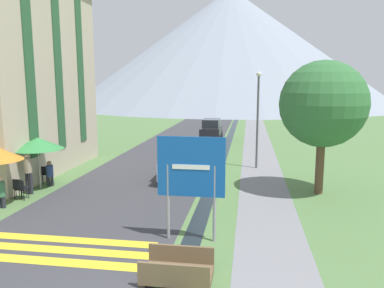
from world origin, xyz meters
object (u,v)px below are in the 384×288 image
Objects in this scene: streetlamp at (258,112)px; person_seated_far at (1,191)px; parked_car_near at (183,161)px; hotel_building at (14,61)px; person_standing_terrace at (28,170)px; person_seated_near at (50,172)px; road_sign at (191,174)px; tree_by_path at (323,104)px; footbridge at (178,271)px; cafe_chair_near_left at (21,188)px; cafe_chair_near_right at (19,187)px; parked_car_far at (211,129)px; cafe_umbrella_middle_green at (38,143)px; cafe_chair_far_left at (47,173)px.

person_seated_far is at bearing -139.05° from streetlamp.
person_seated_far is at bearing -137.79° from parked_car_near.
hotel_building reaches higher than person_seated_far.
person_seated_near is at bearing 80.71° from person_standing_terrace.
road_sign is 8.05m from person_seated_far.
person_standing_terrace is 0.32× the size of tree_by_path.
cafe_chair_near_left is (-7.59, 5.30, 0.29)m from footbridge.
road_sign is 3.78× the size of cafe_chair_near_left.
parked_car_near is at bearing 18.19° from cafe_chair_near_right.
parked_car_far is (-1.45, 20.77, -1.17)m from road_sign.
road_sign is 1.36× the size of cafe_umbrella_middle_green.
road_sign is 3.02m from footbridge.
person_seated_far is 13.30m from streetlamp.
road_sign reaches higher than cafe_umbrella_middle_green.
streetlamp is at bearing 12.32° from hotel_building.
person_standing_terrace is at bearing -110.19° from parked_car_far.
person_seated_far is at bearing -89.61° from cafe_umbrella_middle_green.
cafe_chair_near_left is 2.18m from person_seated_near.
cafe_chair_near_left is 0.16× the size of streetlamp.
person_seated_near is 11.32m from streetlamp.
parked_car_far is 4.69× the size of cafe_chair_near_left.
hotel_building is at bearing 173.01° from tree_by_path.
parked_car_far is 18.13m from person_standing_terrace.
cafe_chair_near_right is at bearing 158.37° from road_sign.
cafe_umbrella_middle_green reaches higher than cafe_chair_near_right.
footbridge is 2.00× the size of cafe_chair_near_left.
parked_car_near is (-1.60, 9.81, 0.68)m from footbridge.
person_seated_far is (0.02, -2.78, -1.40)m from cafe_umbrella_middle_green.
streetlamp is at bearing 40.95° from person_seated_far.
cafe_chair_far_left is 0.16× the size of streetlamp.
footbridge is 13.33m from streetlamp.
tree_by_path is (4.74, 8.15, 3.67)m from footbridge.
cafe_umbrella_middle_green is (0.17, -0.86, 1.58)m from cafe_chair_far_left.
person_standing_terrace is at bearing 90.03° from person_seated_far.
person_seated_near is at bearing -151.04° from streetlamp.
person_seated_far is 13.46m from tree_by_path.
cafe_chair_near_left is (-5.99, -4.51, -0.40)m from parked_car_near.
cafe_chair_near_right is 1.22m from person_seated_far.
cafe_chair_far_left reaches higher than footbridge.
streetlamp is 5.39m from tree_by_path.
parked_car_near is at bearing -141.22° from streetlamp.
hotel_building is at bearing -167.68° from streetlamp.
cafe_chair_near_right is 1.00× the size of cafe_chair_near_left.
hotel_building reaches higher than parked_car_near.
person_seated_near is (0.22, 3.22, -0.03)m from person_seated_far.
hotel_building is 13.31m from streetlamp.
streetlamp reaches higher than parked_car_far.
road_sign is at bearing -13.62° from person_seated_far.
hotel_building is 13.60m from road_sign.
cafe_chair_far_left is 0.15× the size of tree_by_path.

